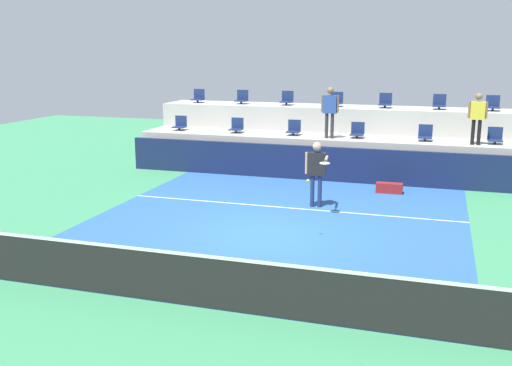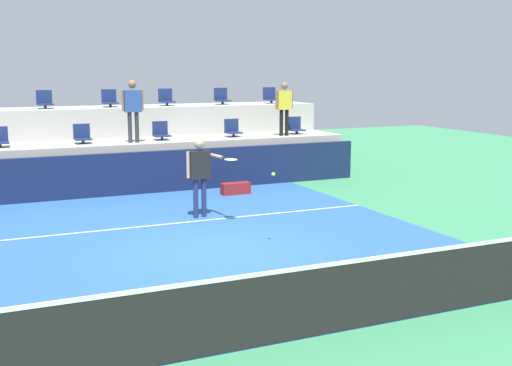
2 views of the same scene
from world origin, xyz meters
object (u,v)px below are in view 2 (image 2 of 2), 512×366
stadium_chair_lower_mid_left (82,135)px  stadium_chair_upper_mid_left (45,101)px  stadium_chair_upper_center (110,100)px  stadium_chair_upper_mid_right (166,99)px  equipment_bag (236,188)px  stadium_chair_upper_far_right (270,97)px  stadium_chair_lower_right (233,129)px  stadium_chair_upper_right (222,98)px  tennis_player (200,169)px  spectator_leaning_on_rail (284,104)px  stadium_chair_lower_far_right (296,127)px  spectator_in_grey (133,105)px  tennis_ball (273,174)px  stadium_chair_lower_mid_right (161,132)px

stadium_chair_lower_mid_left → stadium_chair_upper_mid_left: stadium_chair_upper_mid_left is taller
stadium_chair_upper_center → stadium_chair_upper_mid_right: same height
stadium_chair_lower_mid_left → stadium_chair_upper_center: 2.29m
equipment_bag → stadium_chair_lower_mid_left: bearing=146.3°
stadium_chair_upper_far_right → equipment_bag: 5.51m
stadium_chair_lower_right → stadium_chair_upper_right: bearing=78.6°
stadium_chair_upper_center → tennis_player: (0.61, -6.32, -1.23)m
stadium_chair_lower_right → spectator_leaning_on_rail: size_ratio=0.33×
stadium_chair_lower_right → stadium_chair_upper_center: stadium_chair_upper_center is taller
stadium_chair_lower_far_right → stadium_chair_upper_mid_left: stadium_chair_upper_mid_left is taller
stadium_chair_upper_right → spectator_leaning_on_rail: spectator_leaning_on_rail is taller
stadium_chair_lower_right → spectator_leaning_on_rail: bearing=-14.4°
stadium_chair_upper_far_right → spectator_in_grey: spectator_in_grey is taller
stadium_chair_upper_right → spectator_in_grey: 4.04m
tennis_ball → stadium_chair_upper_mid_left: bearing=107.3°
spectator_in_grey → equipment_bag: bearing=-41.6°
stadium_chair_lower_right → spectator_leaning_on_rail: spectator_leaning_on_rail is taller
equipment_bag → stadium_chair_lower_mid_right: bearing=119.3°
stadium_chair_lower_far_right → stadium_chair_upper_far_right: (-0.01, 1.80, 0.85)m
stadium_chair_upper_mid_right → tennis_player: (-1.13, -6.32, -1.23)m
stadium_chair_upper_far_right → tennis_player: bearing=-126.5°
stadium_chair_upper_mid_right → spectator_in_grey: size_ratio=0.31×
stadium_chair_lower_far_right → stadium_chair_lower_right: bearing=180.0°
stadium_chair_lower_mid_left → stadium_chair_lower_far_right: same height
stadium_chair_upper_mid_right → stadium_chair_upper_far_right: (3.55, 0.00, 0.00)m
stadium_chair_lower_far_right → stadium_chair_upper_right: 2.63m
stadium_chair_upper_mid_right → spectator_leaning_on_rail: (2.96, -2.18, -0.12)m
stadium_chair_lower_mid_left → stadium_chair_upper_right: (4.70, 1.80, 0.85)m
stadium_chair_lower_mid_left → stadium_chair_upper_right: bearing=21.0°
spectator_leaning_on_rail → stadium_chair_lower_mid_left: bearing=176.2°
stadium_chair_upper_right → stadium_chair_lower_far_right: bearing=-46.3°
stadium_chair_lower_mid_left → equipment_bag: 4.37m
stadium_chair_upper_mid_left → stadium_chair_upper_center: (1.85, 0.00, 0.00)m
stadium_chair_lower_mid_right → stadium_chair_upper_mid_left: stadium_chair_upper_mid_left is taller
stadium_chair_lower_mid_right → stadium_chair_upper_mid_right: (0.70, 1.80, 0.85)m
stadium_chair_lower_right → spectator_in_grey: size_ratio=0.31×
stadium_chair_lower_mid_left → stadium_chair_upper_mid_left: size_ratio=1.00×
tennis_player → spectator_in_grey: size_ratio=1.05×
stadium_chair_lower_far_right → tennis_ball: (-4.29, -7.36, -0.11)m
stadium_chair_lower_right → equipment_bag: 2.80m
stadium_chair_upper_right → spectator_leaning_on_rail: bearing=-62.6°
spectator_leaning_on_rail → stadium_chair_lower_far_right: bearing=33.1°
tennis_player → stadium_chair_upper_right: bearing=64.9°
stadium_chair_lower_far_right → stadium_chair_upper_mid_left: bearing=165.8°
equipment_bag → tennis_player: bearing=-128.1°
stadium_chair_lower_mid_left → equipment_bag: (3.47, -2.32, -1.31)m
stadium_chair_lower_far_right → equipment_bag: stadium_chair_lower_far_right is taller
stadium_chair_upper_mid_left → stadium_chair_upper_mid_right: 3.58m
stadium_chair_upper_far_right → stadium_chair_upper_mid_right: bearing=180.0°
stadium_chair_upper_mid_right → spectator_leaning_on_rail: bearing=-36.4°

